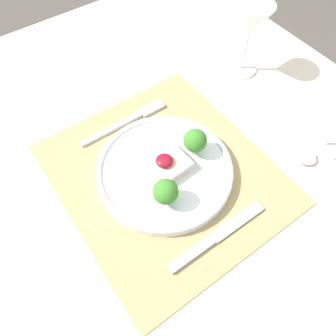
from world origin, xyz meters
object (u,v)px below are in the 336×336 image
at_px(dinner_plate, 169,170).
at_px(spoon, 296,148).
at_px(knife, 211,240).
at_px(fork, 130,120).
at_px(wine_glass_far, 250,25).

distance_m(dinner_plate, spoon, 0.26).
xyz_separation_m(dinner_plate, knife, (0.15, -0.02, -0.01)).
distance_m(dinner_plate, knife, 0.15).
relative_size(dinner_plate, spoon, 1.41).
height_order(dinner_plate, fork, dinner_plate).
xyz_separation_m(dinner_plate, spoon, (0.10, 0.24, -0.01)).
relative_size(knife, wine_glass_far, 1.22).
bearing_deg(spoon, knife, -80.09).
height_order(knife, spoon, spoon).
xyz_separation_m(fork, knife, (0.30, -0.03, -0.00)).
height_order(dinner_plate, wine_glass_far, wine_glass_far).
bearing_deg(wine_glass_far, knife, -48.57).
bearing_deg(spoon, dinner_plate, -113.24).
bearing_deg(dinner_plate, knife, -7.17).
relative_size(spoon, wine_glass_far, 1.12).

